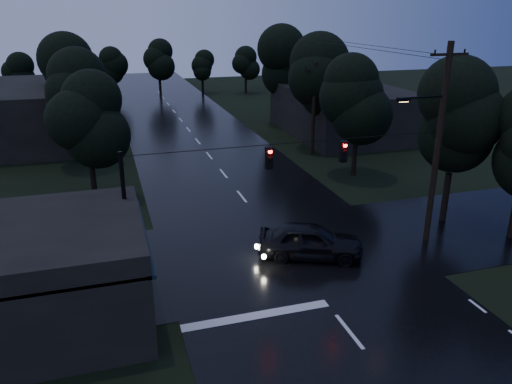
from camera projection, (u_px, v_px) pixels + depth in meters
main_road at (209, 156)px, 41.08m from camera, size 12.00×120.00×0.02m
cross_street at (285, 251)px, 24.92m from camera, size 60.00×9.00×0.02m
building_far_right at (343, 111)px, 47.77m from camera, size 10.00×14.00×4.40m
building_far_left at (34, 113)px, 45.33m from camera, size 10.00×16.00×5.00m
utility_pole_main at (437, 142)px, 24.26m from camera, size 3.50×0.30×10.00m
utility_pole_far at (314, 108)px, 40.24m from camera, size 2.00×0.30×7.50m
anchor_pole_left at (126, 221)px, 20.92m from camera, size 0.18×0.18×6.00m
span_signals at (306, 154)px, 22.36m from camera, size 15.00×0.37×1.12m
tree_corner_near at (457, 116)px, 26.51m from camera, size 4.48×4.48×9.44m
tree_left_a at (86, 119)px, 29.61m from camera, size 3.92×3.92×8.26m
tree_left_b at (78, 93)px, 36.50m from camera, size 4.20×4.20×8.85m
tree_left_c at (74, 72)px, 45.18m from camera, size 4.48×4.48×9.44m
tree_right_a at (359, 98)px, 34.45m from camera, size 4.20×4.20×8.85m
tree_right_b at (320, 78)px, 41.66m from camera, size 4.48×4.48×9.44m
tree_right_c at (285, 62)px, 50.68m from camera, size 4.76×4.76×10.03m
car at (311, 241)px, 24.04m from camera, size 5.41×3.81×1.71m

